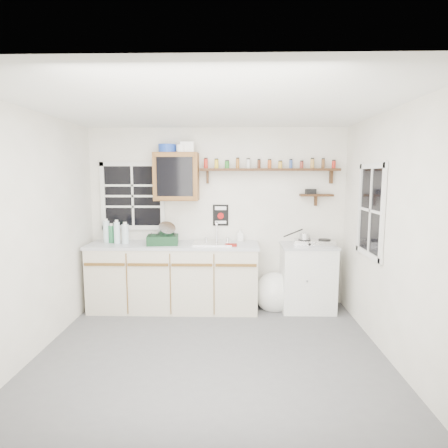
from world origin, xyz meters
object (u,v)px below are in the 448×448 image
at_px(right_cabinet, 307,277).
at_px(dish_rack, 164,237).
at_px(spice_shelf, 268,169).
at_px(hotplate, 314,242).
at_px(main_cabinet, 174,276).
at_px(upper_cabinet, 176,177).

height_order(right_cabinet, dish_rack, dish_rack).
distance_m(spice_shelf, dish_rack, 1.70).
xyz_separation_m(right_cabinet, hotplate, (0.08, -0.02, 0.49)).
bearing_deg(dish_rack, right_cabinet, -4.62).
bearing_deg(hotplate, main_cabinet, -171.86).
relative_size(main_cabinet, right_cabinet, 2.54).
bearing_deg(dish_rack, hotplate, -5.26).
relative_size(main_cabinet, dish_rack, 5.22).
bearing_deg(dish_rack, spice_shelf, 3.68).
distance_m(main_cabinet, dish_rack, 0.57).
relative_size(right_cabinet, upper_cabinet, 1.40).
bearing_deg(dish_rack, main_cabinet, 14.83).
height_order(main_cabinet, hotplate, hotplate).
height_order(right_cabinet, hotplate, hotplate).
relative_size(spice_shelf, dish_rack, 4.32).
bearing_deg(main_cabinet, right_cabinet, 0.79).
bearing_deg(right_cabinet, upper_cabinet, 176.24).
bearing_deg(hotplate, upper_cabinet, -176.24).
distance_m(main_cabinet, hotplate, 1.97).
bearing_deg(spice_shelf, dish_rack, -169.58).
bearing_deg(spice_shelf, main_cabinet, -170.66).
bearing_deg(upper_cabinet, dish_rack, -128.91).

